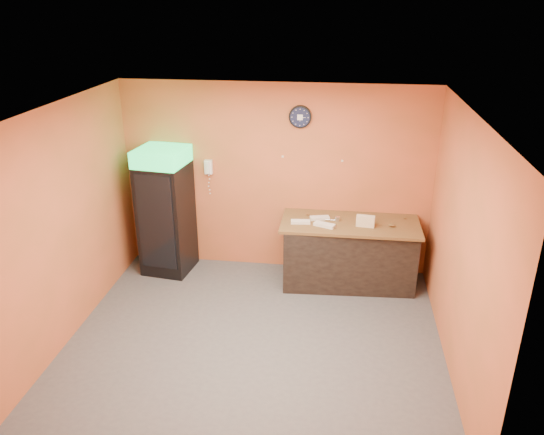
# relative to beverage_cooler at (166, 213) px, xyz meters

# --- Properties ---
(floor) EXTENTS (4.50, 4.50, 0.00)m
(floor) POSITION_rel_beverage_cooler_xyz_m (1.58, -1.61, -0.93)
(floor) COLOR #47474C
(floor) RESTS_ON ground
(back_wall) EXTENTS (4.50, 0.02, 2.80)m
(back_wall) POSITION_rel_beverage_cooler_xyz_m (1.58, 0.39, 0.47)
(back_wall) COLOR #DC643E
(back_wall) RESTS_ON floor
(left_wall) EXTENTS (0.02, 4.00, 2.80)m
(left_wall) POSITION_rel_beverage_cooler_xyz_m (-0.67, -1.61, 0.47)
(left_wall) COLOR #DC643E
(left_wall) RESTS_ON floor
(right_wall) EXTENTS (0.02, 4.00, 2.80)m
(right_wall) POSITION_rel_beverage_cooler_xyz_m (3.83, -1.61, 0.47)
(right_wall) COLOR #DC643E
(right_wall) RESTS_ON floor
(ceiling) EXTENTS (4.50, 4.00, 0.02)m
(ceiling) POSITION_rel_beverage_cooler_xyz_m (1.58, -1.61, 1.87)
(ceiling) COLOR white
(ceiling) RESTS_ON back_wall
(beverage_cooler) EXTENTS (0.75, 0.75, 1.90)m
(beverage_cooler) POSITION_rel_beverage_cooler_xyz_m (0.00, 0.00, 0.00)
(beverage_cooler) COLOR black
(beverage_cooler) RESTS_ON floor
(prep_counter) EXTENTS (1.87, 0.92, 0.92)m
(prep_counter) POSITION_rel_beverage_cooler_xyz_m (2.69, -0.01, -0.47)
(prep_counter) COLOR black
(prep_counter) RESTS_ON floor
(wall_clock) EXTENTS (0.32, 0.06, 0.32)m
(wall_clock) POSITION_rel_beverage_cooler_xyz_m (1.92, 0.36, 1.40)
(wall_clock) COLOR black
(wall_clock) RESTS_ON back_wall
(wall_phone) EXTENTS (0.11, 0.10, 0.21)m
(wall_phone) POSITION_rel_beverage_cooler_xyz_m (0.59, 0.34, 0.63)
(wall_phone) COLOR white
(wall_phone) RESTS_ON back_wall
(butcher_paper) EXTENTS (1.93, 0.90, 0.04)m
(butcher_paper) POSITION_rel_beverage_cooler_xyz_m (2.69, -0.01, 0.01)
(butcher_paper) COLOR brown
(butcher_paper) RESTS_ON prep_counter
(sub_roll_stack) EXTENTS (0.26, 0.11, 0.16)m
(sub_roll_stack) POSITION_rel_beverage_cooler_xyz_m (2.89, -0.14, 0.10)
(sub_roll_stack) COLOR beige
(sub_roll_stack) RESTS_ON butcher_paper
(wrapped_sandwich_left) EXTENTS (0.28, 0.13, 0.04)m
(wrapped_sandwich_left) POSITION_rel_beverage_cooler_xyz_m (2.00, -0.14, 0.04)
(wrapped_sandwich_left) COLOR silver
(wrapped_sandwich_left) RESTS_ON butcher_paper
(wrapped_sandwich_mid) EXTENTS (0.31, 0.21, 0.04)m
(wrapped_sandwich_mid) POSITION_rel_beverage_cooler_xyz_m (2.33, -0.21, 0.05)
(wrapped_sandwich_mid) COLOR silver
(wrapped_sandwich_mid) RESTS_ON butcher_paper
(wrapped_sandwich_right) EXTENTS (0.29, 0.17, 0.04)m
(wrapped_sandwich_right) POSITION_rel_beverage_cooler_xyz_m (2.26, 0.03, 0.04)
(wrapped_sandwich_right) COLOR silver
(wrapped_sandwich_right) RESTS_ON butcher_paper
(kitchen_tool) EXTENTS (0.07, 0.07, 0.07)m
(kitchen_tool) POSITION_rel_beverage_cooler_xyz_m (2.50, -0.00, 0.06)
(kitchen_tool) COLOR silver
(kitchen_tool) RESTS_ON butcher_paper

